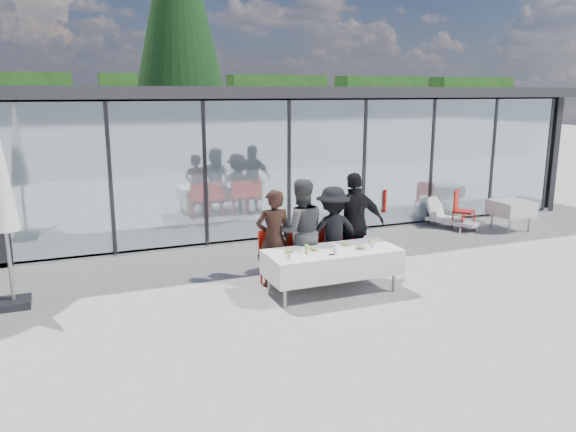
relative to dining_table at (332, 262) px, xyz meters
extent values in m
plane|color=#999591|center=(-0.34, -0.40, -0.54)|extent=(90.00, 90.00, 0.00)
cube|color=gray|center=(1.66, 7.60, -0.49)|extent=(14.00, 8.00, 0.10)
cube|color=black|center=(1.66, 11.50, 1.06)|extent=(14.00, 0.20, 3.20)
cube|color=black|center=(-5.24, 7.60, 1.06)|extent=(0.20, 8.00, 3.20)
cube|color=black|center=(8.56, 7.60, 1.06)|extent=(0.20, 8.00, 3.20)
cube|color=silver|center=(1.66, 3.63, 1.06)|extent=(13.60, 0.06, 3.10)
cube|color=#2D2D30|center=(1.66, 7.20, 2.78)|extent=(14.80, 8.80, 0.24)
cube|color=#262628|center=(-5.14, 3.63, 1.06)|extent=(0.08, 0.10, 3.10)
cube|color=#262628|center=(-3.20, 3.63, 1.06)|extent=(0.08, 0.10, 3.10)
cube|color=#262628|center=(-1.26, 3.63, 1.06)|extent=(0.08, 0.10, 3.10)
cube|color=#262628|center=(0.69, 3.63, 1.06)|extent=(0.08, 0.10, 3.10)
cube|color=#262628|center=(2.63, 3.63, 1.06)|extent=(0.08, 0.10, 3.10)
cube|color=#262628|center=(4.57, 3.63, 1.06)|extent=(0.08, 0.10, 3.10)
cube|color=#262628|center=(6.51, 3.63, 1.06)|extent=(0.08, 0.10, 3.10)
cube|color=#262628|center=(8.46, 3.63, 1.06)|extent=(0.08, 0.10, 3.10)
cube|color=red|center=(-0.84, 6.10, -0.09)|extent=(0.45, 0.45, 0.90)
cube|color=red|center=(0.66, 6.60, -0.09)|extent=(0.45, 0.45, 0.90)
cube|color=red|center=(3.16, 6.10, -0.09)|extent=(0.45, 0.45, 0.90)
cube|color=red|center=(5.16, 6.80, -0.09)|extent=(0.45, 0.45, 0.90)
cube|color=#173C13|center=(-6.34, 27.60, 1.66)|extent=(6.50, 2.00, 4.40)
cube|color=#173C13|center=(1.66, 27.60, 1.66)|extent=(6.50, 2.00, 4.40)
cube|color=#173C13|center=(9.66, 27.60, 1.66)|extent=(6.50, 2.00, 4.40)
cube|color=#173C13|center=(17.66, 27.60, 1.66)|extent=(6.50, 2.00, 4.40)
cube|color=#173C13|center=(25.66, 27.60, 1.66)|extent=(6.50, 2.00, 4.40)
cube|color=silver|center=(0.00, 0.00, 0.00)|extent=(2.26, 0.96, 0.42)
cylinder|color=gray|center=(-1.00, -0.35, -0.18)|extent=(0.06, 0.06, 0.71)
cylinder|color=gray|center=(1.00, -0.35, -0.18)|extent=(0.06, 0.06, 0.71)
cylinder|color=gray|center=(-1.00, 0.35, -0.18)|extent=(0.06, 0.06, 0.71)
cylinder|color=gray|center=(1.00, 0.35, -0.18)|extent=(0.06, 0.06, 0.71)
imported|color=black|center=(-0.79, 0.70, 0.32)|extent=(0.67, 0.67, 1.72)
cube|color=red|center=(-0.79, 0.66, -0.09)|extent=(0.44, 0.44, 0.05)
cube|color=red|center=(-0.79, 0.86, 0.16)|extent=(0.44, 0.04, 0.55)
cylinder|color=red|center=(-0.97, 0.48, -0.32)|extent=(0.04, 0.04, 0.43)
cylinder|color=red|center=(-0.61, 0.48, -0.32)|extent=(0.04, 0.04, 0.43)
cylinder|color=red|center=(-0.97, 0.84, -0.32)|extent=(0.04, 0.04, 0.43)
cylinder|color=red|center=(-0.61, 0.84, -0.32)|extent=(0.04, 0.04, 0.43)
imported|color=#484848|center=(-0.28, 0.70, 0.40)|extent=(1.07, 1.07, 1.87)
cube|color=red|center=(-0.28, 0.66, -0.09)|extent=(0.44, 0.44, 0.05)
cube|color=red|center=(-0.28, 0.86, 0.16)|extent=(0.44, 0.04, 0.55)
cylinder|color=red|center=(-0.46, 0.48, -0.32)|extent=(0.04, 0.04, 0.43)
cylinder|color=red|center=(-0.10, 0.48, -0.32)|extent=(0.04, 0.04, 0.43)
cylinder|color=red|center=(-0.46, 0.84, -0.32)|extent=(0.04, 0.04, 0.43)
cylinder|color=red|center=(-0.10, 0.84, -0.32)|extent=(0.04, 0.04, 0.43)
imported|color=black|center=(0.35, 0.70, 0.31)|extent=(1.27, 1.27, 1.69)
cube|color=red|center=(0.35, 0.66, -0.09)|extent=(0.44, 0.44, 0.05)
cube|color=red|center=(0.35, 0.86, 0.16)|extent=(0.44, 0.04, 0.55)
cylinder|color=red|center=(0.17, 0.48, -0.32)|extent=(0.04, 0.04, 0.43)
cylinder|color=red|center=(0.53, 0.48, -0.32)|extent=(0.04, 0.04, 0.43)
cylinder|color=red|center=(0.17, 0.84, -0.32)|extent=(0.04, 0.04, 0.43)
cylinder|color=red|center=(0.53, 0.84, -0.32)|extent=(0.04, 0.04, 0.43)
imported|color=black|center=(0.79, 0.70, 0.42)|extent=(1.32, 1.32, 1.92)
cube|color=red|center=(0.79, 0.66, -0.09)|extent=(0.44, 0.44, 0.05)
cube|color=red|center=(0.79, 0.86, 0.16)|extent=(0.44, 0.04, 0.55)
cylinder|color=red|center=(0.61, 0.48, -0.32)|extent=(0.04, 0.04, 0.43)
cylinder|color=red|center=(0.97, 0.48, -0.32)|extent=(0.04, 0.04, 0.43)
cylinder|color=red|center=(0.61, 0.84, -0.32)|extent=(0.04, 0.04, 0.43)
cylinder|color=red|center=(0.97, 0.84, -0.32)|extent=(0.04, 0.04, 0.43)
cylinder|color=white|center=(-0.74, 0.09, 0.22)|extent=(0.23, 0.23, 0.01)
ellipsoid|color=tan|center=(-0.74, 0.09, 0.25)|extent=(0.15, 0.15, 0.05)
cylinder|color=white|center=(-0.32, 0.07, 0.22)|extent=(0.23, 0.23, 0.01)
ellipsoid|color=#3D6E29|center=(-0.32, 0.07, 0.25)|extent=(0.15, 0.15, 0.05)
cylinder|color=white|center=(0.33, 0.15, 0.22)|extent=(0.23, 0.23, 0.01)
ellipsoid|color=tan|center=(0.33, 0.15, 0.25)|extent=(0.15, 0.15, 0.05)
cylinder|color=white|center=(0.83, 0.11, 0.22)|extent=(0.23, 0.23, 0.01)
ellipsoid|color=#3D6E29|center=(0.83, 0.11, 0.25)|extent=(0.15, 0.15, 0.05)
cylinder|color=white|center=(0.44, -0.16, 0.22)|extent=(0.23, 0.23, 0.01)
ellipsoid|color=#3D6E29|center=(0.44, -0.16, 0.25)|extent=(0.15, 0.15, 0.05)
cylinder|color=#9EC452|center=(-0.50, -0.05, 0.29)|extent=(0.06, 0.06, 0.16)
cylinder|color=silver|center=(-0.09, -0.26, 0.26)|extent=(0.07, 0.07, 0.10)
cylinder|color=silver|center=(0.70, -0.12, 0.26)|extent=(0.07, 0.07, 0.10)
cylinder|color=silver|center=(-0.88, -0.23, 0.26)|extent=(0.07, 0.07, 0.10)
cube|color=black|center=(-0.13, -0.27, 0.22)|extent=(0.14, 0.03, 0.01)
cube|color=silver|center=(6.02, 2.27, 0.02)|extent=(0.86, 0.86, 0.36)
cylinder|color=gray|center=(5.72, 1.97, -0.18)|extent=(0.05, 0.05, 0.72)
cylinder|color=gray|center=(6.32, 1.97, -0.18)|extent=(0.05, 0.05, 0.72)
cylinder|color=gray|center=(5.72, 2.57, -0.18)|extent=(0.05, 0.05, 0.72)
cylinder|color=gray|center=(6.32, 2.57, -0.18)|extent=(0.05, 0.05, 0.72)
cube|color=red|center=(5.02, 2.80, -0.09)|extent=(0.62, 0.62, 0.05)
cube|color=red|center=(4.89, 2.95, 0.16)|extent=(0.37, 0.31, 0.55)
cylinder|color=red|center=(4.84, 2.62, -0.32)|extent=(0.04, 0.04, 0.43)
cylinder|color=red|center=(5.20, 2.62, -0.32)|extent=(0.04, 0.04, 0.43)
cylinder|color=red|center=(4.84, 2.98, -0.32)|extent=(0.04, 0.04, 0.43)
cylinder|color=red|center=(5.20, 2.98, -0.32)|extent=(0.04, 0.04, 0.43)
cube|color=red|center=(3.24, 3.83, -0.09)|extent=(0.62, 0.62, 0.05)
cube|color=red|center=(3.36, 3.68, 0.16)|extent=(0.36, 0.31, 0.55)
cylinder|color=red|center=(3.06, 3.65, -0.32)|extent=(0.04, 0.04, 0.43)
cylinder|color=red|center=(3.42, 3.65, -0.32)|extent=(0.04, 0.04, 0.43)
cylinder|color=red|center=(3.06, 4.01, -0.32)|extent=(0.04, 0.04, 0.43)
cylinder|color=red|center=(3.42, 4.01, -0.32)|extent=(0.04, 0.04, 0.43)
cube|color=black|center=(-4.96, 1.32, -0.48)|extent=(0.50, 0.50, 0.12)
cylinder|color=gray|center=(-4.96, 1.32, 0.81)|extent=(0.06, 0.06, 2.70)
cone|color=silver|center=(-4.96, 1.32, 1.59)|extent=(0.44, 0.44, 1.75)
cube|color=white|center=(4.90, 3.00, -0.36)|extent=(1.07, 1.43, 0.08)
cube|color=white|center=(4.68, 3.50, -0.09)|extent=(0.66, 0.48, 0.54)
cylinder|color=white|center=(4.65, 2.45, -0.47)|extent=(0.04, 0.04, 0.14)
cylinder|color=white|center=(5.15, 2.45, -0.47)|extent=(0.04, 0.04, 0.14)
cylinder|color=white|center=(4.65, 3.55, -0.47)|extent=(0.04, 0.04, 0.14)
cylinder|color=white|center=(5.15, 3.55, -0.47)|extent=(0.04, 0.04, 0.14)
cylinder|color=#382316|center=(0.16, 12.60, 0.46)|extent=(0.44, 0.44, 2.00)
cone|color=black|center=(0.16, 12.60, 5.46)|extent=(4.00, 4.00, 9.00)
camera|label=1|loc=(-4.10, -8.08, 2.80)|focal=35.00mm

